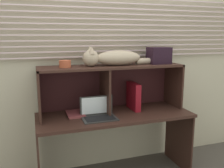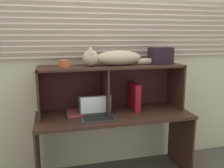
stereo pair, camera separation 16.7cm
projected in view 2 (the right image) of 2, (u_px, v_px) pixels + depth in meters
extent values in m
cube|color=beige|center=(107.00, 58.00, 2.67)|extent=(4.40, 0.04, 2.50)
cube|color=silver|center=(108.00, 56.00, 2.62)|extent=(3.27, 0.02, 0.01)
cube|color=silver|center=(108.00, 51.00, 2.61)|extent=(3.27, 0.02, 0.01)
cube|color=silver|center=(108.00, 46.00, 2.60)|extent=(3.27, 0.02, 0.01)
cube|color=silver|center=(108.00, 40.00, 2.59)|extent=(3.27, 0.02, 0.01)
cube|color=silver|center=(108.00, 35.00, 2.58)|extent=(3.27, 0.02, 0.01)
cube|color=silver|center=(108.00, 30.00, 2.57)|extent=(3.27, 0.02, 0.01)
cube|color=silver|center=(108.00, 24.00, 2.56)|extent=(3.27, 0.02, 0.01)
cube|color=silver|center=(108.00, 19.00, 2.55)|extent=(3.27, 0.02, 0.01)
cube|color=silver|center=(108.00, 14.00, 2.53)|extent=(3.27, 0.02, 0.01)
cube|color=silver|center=(108.00, 8.00, 2.52)|extent=(3.27, 0.02, 0.01)
cube|color=silver|center=(108.00, 2.00, 2.51)|extent=(3.27, 0.02, 0.01)
cube|color=#361F19|center=(114.00, 115.00, 2.47)|extent=(1.57, 0.58, 0.03)
cube|color=#361F19|center=(38.00, 156.00, 2.35)|extent=(0.02, 0.53, 0.67)
cube|color=#361F19|center=(180.00, 139.00, 2.73)|extent=(0.02, 0.53, 0.67)
cube|color=#361F19|center=(112.00, 67.00, 2.46)|extent=(1.49, 0.37, 0.02)
cube|color=#361F19|center=(39.00, 93.00, 2.33)|extent=(0.02, 0.37, 0.49)
cube|color=#361F19|center=(176.00, 85.00, 2.69)|extent=(0.02, 0.37, 0.49)
cube|color=#361F19|center=(105.00, 90.00, 2.49)|extent=(0.02, 0.36, 0.46)
cube|color=#3C1A1D|center=(108.00, 85.00, 2.68)|extent=(1.49, 0.01, 0.49)
ellipsoid|color=#B8A58D|center=(119.00, 58.00, 2.46)|extent=(0.48, 0.19, 0.15)
sphere|color=#B8A58D|center=(91.00, 58.00, 2.39)|extent=(0.16, 0.16, 0.16)
cone|color=tan|center=(91.00, 50.00, 2.34)|extent=(0.07, 0.07, 0.07)
cone|color=#B8A88D|center=(90.00, 50.00, 2.41)|extent=(0.07, 0.07, 0.07)
cylinder|color=#B8A58D|center=(149.00, 61.00, 2.55)|extent=(0.27, 0.07, 0.07)
cube|color=#2C2C2C|center=(98.00, 118.00, 2.32)|extent=(0.33, 0.23, 0.01)
cube|color=#2C2C2C|center=(96.00, 105.00, 2.41)|extent=(0.33, 0.01, 0.19)
cube|color=white|center=(96.00, 105.00, 2.41)|extent=(0.30, 0.00, 0.17)
cube|color=black|center=(98.00, 118.00, 2.31)|extent=(0.28, 0.16, 0.00)
cube|color=maroon|center=(134.00, 96.00, 2.59)|extent=(0.06, 0.26, 0.29)
cube|color=brown|center=(76.00, 114.00, 2.45)|extent=(0.16, 0.23, 0.01)
cube|color=brown|center=(75.00, 112.00, 2.45)|extent=(0.16, 0.23, 0.01)
cylinder|color=#BB5638|center=(65.00, 64.00, 2.34)|extent=(0.11, 0.11, 0.07)
cube|color=black|center=(160.00, 56.00, 2.57)|extent=(0.23, 0.17, 0.18)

